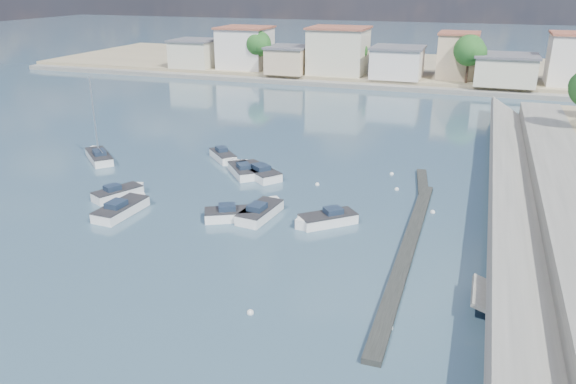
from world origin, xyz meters
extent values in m
plane|color=#2A4455|center=(0.00, 40.00, 0.00)|extent=(400.00, 400.00, 0.00)
cube|color=slate|center=(14.15, 13.00, 0.90)|extent=(4.17, 90.00, 2.86)
cube|color=slate|center=(14.00, 4.00, 0.40)|extent=(5.31, 3.50, 1.94)
cube|color=black|center=(7.00, 10.00, 0.17)|extent=(1.00, 26.00, 0.35)
cube|color=black|center=(6.50, 24.00, 0.15)|extent=(2.00, 8.05, 0.30)
cube|color=gray|center=(0.00, 92.00, 0.70)|extent=(160.00, 40.00, 1.40)
cube|color=slate|center=(0.00, 71.00, 0.40)|extent=(160.00, 2.50, 0.80)
cube|color=beige|center=(-44.00, 76.00, 3.90)|extent=(8.00, 8.00, 5.00)
cube|color=#595960|center=(-44.00, 76.00, 6.58)|extent=(8.48, 8.48, 0.35)
cube|color=silver|center=(-34.00, 78.00, 5.15)|extent=(9.00, 9.00, 7.50)
cube|color=#99513D|center=(-34.00, 78.00, 9.08)|extent=(9.54, 9.54, 0.35)
cube|color=beige|center=(-24.00, 75.00, 3.65)|extent=(7.00, 8.00, 4.50)
cube|color=#595960|center=(-24.00, 75.00, 6.08)|extent=(7.42, 8.48, 0.35)
cube|color=beige|center=(-15.00, 77.00, 5.40)|extent=(10.00, 9.00, 8.00)
cube|color=#99513D|center=(-15.00, 77.00, 9.58)|extent=(10.60, 9.54, 0.35)
cube|color=silver|center=(-4.00, 76.00, 3.90)|extent=(8.50, 8.50, 5.00)
cube|color=#595960|center=(-4.00, 76.00, 6.58)|extent=(9.01, 9.01, 0.35)
cube|color=beige|center=(6.00, 79.00, 5.15)|extent=(6.50, 7.50, 7.50)
cube|color=#99513D|center=(6.00, 79.00, 9.08)|extent=(6.89, 7.95, 0.35)
cube|color=beige|center=(14.00, 75.00, 3.65)|extent=(9.50, 9.00, 4.50)
cube|color=#595960|center=(14.00, 75.00, 6.08)|extent=(10.07, 9.54, 0.35)
cube|color=silver|center=(24.00, 78.00, 5.40)|extent=(7.00, 8.00, 8.00)
cube|color=#99513D|center=(24.00, 78.00, 9.58)|extent=(7.42, 8.48, 0.35)
cylinder|color=#38281E|center=(-30.00, 75.00, 3.09)|extent=(0.44, 0.44, 3.38)
sphere|color=#1C511B|center=(-30.00, 75.00, 6.43)|extent=(4.80, 4.80, 4.80)
sphere|color=#1C511B|center=(-29.10, 74.40, 6.20)|extent=(3.60, 3.60, 3.60)
sphere|color=#1C511B|center=(-30.75, 75.45, 6.58)|extent=(3.30, 3.30, 3.30)
cylinder|color=#38281E|center=(-12.00, 78.00, 2.86)|extent=(0.44, 0.44, 2.93)
sphere|color=#1C511B|center=(-12.00, 78.00, 5.75)|extent=(4.16, 4.16, 4.16)
sphere|color=#1C511B|center=(-11.22, 77.48, 5.56)|extent=(3.12, 3.12, 3.12)
sphere|color=#1C511B|center=(-12.65, 78.39, 5.88)|extent=(2.86, 2.86, 2.86)
cylinder|color=#38281E|center=(8.00, 74.00, 3.20)|extent=(0.44, 0.44, 3.60)
sphere|color=#1C511B|center=(8.00, 74.00, 6.76)|extent=(5.12, 5.12, 5.12)
sphere|color=#1C511B|center=(8.96, 73.36, 6.52)|extent=(3.84, 3.84, 3.84)
sphere|color=#1C511B|center=(7.20, 74.48, 6.92)|extent=(3.52, 3.52, 3.52)
cylinder|color=#38281E|center=(24.00, 77.00, 2.97)|extent=(0.44, 0.44, 3.15)
sphere|color=#1C511B|center=(24.00, 77.00, 6.09)|extent=(4.48, 4.48, 4.48)
sphere|color=#1C511B|center=(23.30, 77.42, 6.23)|extent=(3.08, 3.08, 3.08)
cube|color=white|center=(-15.75, 9.33, 0.30)|extent=(2.27, 5.12, 1.00)
cube|color=white|center=(-15.61, 11.48, 0.30)|extent=(1.96, 1.96, 1.00)
cube|color=#262628|center=(-15.75, 9.33, 0.80)|extent=(2.31, 5.12, 0.08)
cube|color=#1E2B3F|center=(-15.78, 8.83, 1.04)|extent=(1.31, 1.58, 0.48)
cube|color=white|center=(-4.93, 12.39, 0.30)|extent=(2.44, 4.92, 1.00)
cube|color=white|center=(-4.70, 14.40, 0.30)|extent=(1.90, 1.90, 1.00)
cube|color=#262628|center=(-4.93, 12.39, 0.80)|extent=(2.48, 4.92, 0.08)
cube|color=#1E2B3F|center=(-4.99, 11.92, 1.04)|extent=(1.34, 1.55, 0.48)
cube|color=white|center=(-8.80, 21.65, 0.30)|extent=(5.62, 5.05, 1.00)
cube|color=white|center=(-10.67, 23.12, 0.30)|extent=(1.64, 1.64, 1.00)
cube|color=#262628|center=(-8.80, 21.65, 0.80)|extent=(5.64, 5.08, 0.08)
cube|color=#1E2B3F|center=(-8.37, 21.31, 1.04)|extent=(2.10, 2.04, 0.48)
cube|color=white|center=(0.52, 12.85, 0.30)|extent=(4.48, 4.23, 1.00)
cube|color=white|center=(-0.89, 11.62, 0.30)|extent=(1.35, 1.35, 1.00)
cube|color=#262628|center=(0.52, 12.85, 0.80)|extent=(4.50, 4.26, 0.08)
cube|color=#1E2B3F|center=(0.85, 13.14, 1.04)|extent=(1.72, 1.70, 0.48)
cube|color=white|center=(-18.14, 12.28, 0.30)|extent=(3.29, 4.46, 1.00)
cube|color=white|center=(-17.36, 13.89, 0.30)|extent=(1.48, 1.48, 1.00)
cube|color=#262628|center=(-18.14, 12.28, 0.80)|extent=(3.32, 4.47, 0.08)
cube|color=#1E2B3F|center=(-18.32, 11.91, 1.04)|extent=(1.46, 1.57, 0.48)
cube|color=white|center=(-10.35, 21.46, 0.30)|extent=(4.20, 4.57, 1.00)
cube|color=white|center=(-11.56, 22.94, 0.30)|extent=(1.38, 1.38, 1.00)
cube|color=#262628|center=(-10.35, 21.46, 0.80)|extent=(4.23, 4.60, 0.08)
cube|color=#1E2B3F|center=(-10.07, 21.12, 1.04)|extent=(1.70, 1.73, 0.48)
cube|color=white|center=(-14.24, 25.29, 0.30)|extent=(4.08, 4.10, 1.00)
cube|color=white|center=(-12.96, 24.01, 0.30)|extent=(1.13, 1.13, 1.00)
cube|color=#262628|center=(-14.24, 25.29, 0.80)|extent=(4.10, 4.12, 0.08)
cube|color=#1E2B3F|center=(-14.53, 25.59, 1.04)|extent=(1.58, 1.59, 0.48)
cube|color=white|center=(-6.79, 11.30, 0.30)|extent=(4.70, 3.54, 1.00)
cube|color=white|center=(-5.11, 12.16, 0.30)|extent=(1.53, 1.53, 1.00)
cube|color=#262628|center=(-6.79, 11.30, 0.80)|extent=(4.72, 3.58, 0.08)
cube|color=#1E2B3F|center=(-7.19, 11.10, 1.04)|extent=(1.66, 1.55, 0.48)
cube|color=white|center=(-26.34, 20.81, 0.30)|extent=(5.28, 5.07, 1.00)
cube|color=white|center=(-28.11, 22.44, 0.30)|extent=(1.35, 1.35, 1.00)
cube|color=#262628|center=(-26.34, 20.81, 0.80)|extent=(5.31, 5.10, 0.08)
cube|color=#1E2B3F|center=(-25.93, 20.43, 1.04)|extent=(1.98, 1.95, 0.48)
cylinder|color=silver|center=(-26.34, 20.81, 4.80)|extent=(0.12, 0.12, 8.00)
cylinder|color=silver|center=(-25.45, 19.99, 1.50)|extent=(1.82, 1.69, 0.08)
sphere|color=white|center=(7.35, 0.43, 0.05)|extent=(0.40, 0.40, 0.40)
sphere|color=white|center=(7.98, 17.76, 0.05)|extent=(0.40, 0.40, 0.40)
sphere|color=white|center=(-0.35, -0.64, 0.05)|extent=(0.40, 0.40, 0.40)
sphere|color=white|center=(4.42, 22.12, 0.05)|extent=(0.40, 0.40, 0.40)
sphere|color=white|center=(-2.70, 21.04, 0.05)|extent=(0.40, 0.40, 0.40)
sphere|color=white|center=(3.31, 26.21, 0.05)|extent=(0.40, 0.40, 0.40)
camera|label=1|loc=(10.53, -25.71, 17.69)|focal=35.00mm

